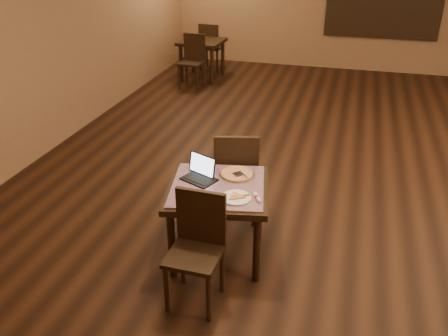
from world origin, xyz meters
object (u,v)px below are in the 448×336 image
(chair_main_near, at_px, (197,242))
(pizza_pan, at_px, (237,175))
(other_table_b, at_px, (202,47))
(other_table_b_chair_far, at_px, (210,44))
(chair_main_far, at_px, (236,173))
(tiled_table, at_px, (218,195))
(other_table_b_chair_near, at_px, (193,58))
(laptop, at_px, (200,173))

(chair_main_near, relative_size, pizza_pan, 2.86)
(other_table_b, relative_size, other_table_b_chair_far, 0.87)
(chair_main_far, height_order, pizza_pan, chair_main_far)
(tiled_table, bearing_deg, other_table_b_chair_near, 100.58)
(chair_main_near, relative_size, other_table_b_chair_far, 0.97)
(chair_main_near, xyz_separation_m, pizza_pan, (0.12, 0.85, 0.21))
(laptop, xyz_separation_m, pizza_pan, (0.32, 0.14, -0.05))
(tiled_table, distance_m, other_table_b_chair_near, 5.46)
(pizza_pan, height_order, other_table_b_chair_near, other_table_b_chair_near)
(pizza_pan, bearing_deg, other_table_b_chair_far, 109.45)
(tiled_table, relative_size, other_table_b, 1.22)
(tiled_table, relative_size, pizza_pan, 3.12)
(laptop, height_order, other_table_b, laptop)
(laptop, bearing_deg, pizza_pan, 47.10)
(chair_main_near, bearing_deg, laptop, 107.05)
(chair_main_far, xyz_separation_m, laptop, (-0.22, -0.51, 0.23))
(laptop, height_order, pizza_pan, laptop)
(pizza_pan, xyz_separation_m, other_table_b_chair_near, (-2.12, 4.84, -0.19))
(tiled_table, height_order, pizza_pan, pizza_pan)
(laptop, bearing_deg, other_table_b_chair_far, 129.70)
(chair_main_far, height_order, other_table_b, chair_main_far)
(laptop, relative_size, other_table_b, 0.42)
(other_table_b_chair_near, bearing_deg, laptop, -67.24)
(other_table_b, xyz_separation_m, other_table_b_chair_far, (-0.00, 0.59, -0.08))
(tiled_table, relative_size, chair_main_far, 1.03)
(laptop, height_order, other_table_b_chair_near, other_table_b_chair_near)
(chair_main_near, height_order, other_table_b, chair_main_near)
(other_table_b, bearing_deg, other_table_b_chair_far, 93.32)
(pizza_pan, bearing_deg, chair_main_near, -97.88)
(tiled_table, distance_m, chair_main_far, 0.61)
(chair_main_near, height_order, laptop, chair_main_near)
(other_table_b, relative_size, other_table_b_chair_near, 0.87)
(chair_main_far, distance_m, other_table_b, 5.46)
(pizza_pan, bearing_deg, chair_main_far, 104.94)
(tiled_table, bearing_deg, other_table_b, 98.55)
(pizza_pan, bearing_deg, other_table_b, 111.35)
(laptop, distance_m, other_table_b, 5.86)
(chair_main_near, relative_size, other_table_b_chair_near, 0.97)
(chair_main_far, bearing_deg, pizza_pan, 91.66)
(chair_main_far, xyz_separation_m, other_table_b_chair_near, (-2.02, 4.47, -0.01))
(other_table_b_chair_near, height_order, other_table_b_chair_far, same)
(laptop, bearing_deg, other_table_b_chair_near, 133.23)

